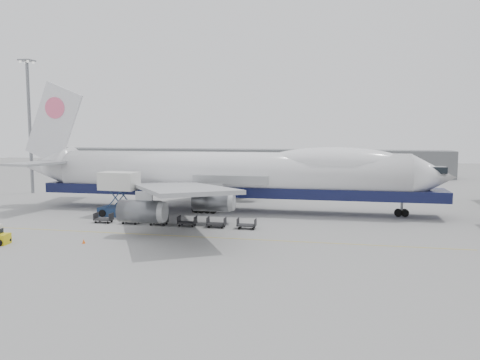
# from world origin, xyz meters

# --- Properties ---
(ground) EXTENTS (260.00, 260.00, 0.00)m
(ground) POSITION_xyz_m (0.00, 0.00, 0.00)
(ground) COLOR gray
(ground) RESTS_ON ground
(apron_line) EXTENTS (60.00, 0.15, 0.01)m
(apron_line) POSITION_xyz_m (0.00, -6.00, 0.01)
(apron_line) COLOR gold
(apron_line) RESTS_ON ground
(hangar) EXTENTS (110.00, 8.00, 7.00)m
(hangar) POSITION_xyz_m (-10.00, 70.00, 3.50)
(hangar) COLOR slate
(hangar) RESTS_ON ground
(floodlight_mast) EXTENTS (2.40, 2.40, 25.43)m
(floodlight_mast) POSITION_xyz_m (-42.00, 24.00, 14.27)
(floodlight_mast) COLOR slate
(floodlight_mast) RESTS_ON ground
(airliner) EXTENTS (67.00, 55.30, 19.98)m
(airliner) POSITION_xyz_m (0.64, 12.00, 5.62)
(airliner) COLOR white
(airliner) RESTS_ON ground
(catering_truck) EXTENTS (5.91, 4.32, 6.26)m
(catering_truck) POSITION_xyz_m (-14.18, 4.52, 3.47)
(catering_truck) COLOR #192C4D
(catering_truck) RESTS_ON ground
(traffic_cone) EXTENTS (0.34, 0.34, 0.50)m
(traffic_cone) POSITION_xyz_m (-10.64, -11.41, 0.24)
(traffic_cone) COLOR #FD5F0D
(traffic_cone) RESTS_ON ground
(dolly_0) EXTENTS (2.30, 1.35, 1.30)m
(dolly_0) POSITION_xyz_m (-14.05, -0.51, 0.53)
(dolly_0) COLOR #2D2D30
(dolly_0) RESTS_ON ground
(dolly_1) EXTENTS (2.30, 1.35, 1.30)m
(dolly_1) POSITION_xyz_m (-10.22, -0.51, 0.53)
(dolly_1) COLOR #2D2D30
(dolly_1) RESTS_ON ground
(dolly_2) EXTENTS (2.30, 1.35, 1.30)m
(dolly_2) POSITION_xyz_m (-6.38, -0.51, 0.53)
(dolly_2) COLOR #2D2D30
(dolly_2) RESTS_ON ground
(dolly_3) EXTENTS (2.30, 1.35, 1.30)m
(dolly_3) POSITION_xyz_m (-2.54, -0.51, 0.53)
(dolly_3) COLOR #2D2D30
(dolly_3) RESTS_ON ground
(dolly_4) EXTENTS (2.30, 1.35, 1.30)m
(dolly_4) POSITION_xyz_m (1.30, -0.51, 0.53)
(dolly_4) COLOR #2D2D30
(dolly_4) RESTS_ON ground
(dolly_5) EXTENTS (2.30, 1.35, 1.30)m
(dolly_5) POSITION_xyz_m (5.14, -0.51, 0.53)
(dolly_5) COLOR #2D2D30
(dolly_5) RESTS_ON ground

